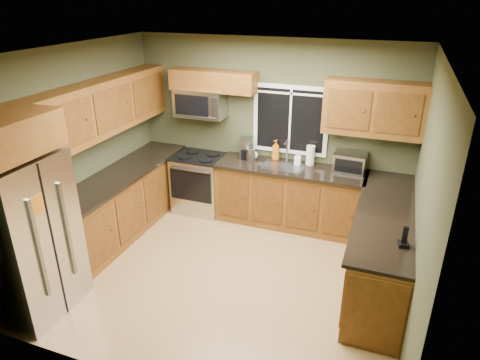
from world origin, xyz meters
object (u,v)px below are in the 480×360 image
Objects in this scene: refrigerator at (26,237)px; cordless_phone at (404,240)px; microwave at (201,103)px; kettle at (251,154)px; coffee_maker at (246,149)px; paper_towel_roll at (310,155)px; soap_bottle_b at (298,158)px; soap_bottle_c at (254,153)px; soap_bottle_a at (276,150)px; toaster_oven at (350,162)px; range at (200,183)px.

refrigerator is 8.04× the size of cordless_phone.
kettle is (0.84, -0.10, -0.68)m from microwave.
paper_towel_roll is (0.98, 0.06, 0.00)m from coffee_maker.
soap_bottle_b is at bearing -159.48° from paper_towel_roll.
kettle is 1.47× the size of soap_bottle_c.
paper_towel_roll reaches higher than soap_bottle_a.
microwave is 3.39× the size of cordless_phone.
kettle reaches higher than soap_bottle_c.
soap_bottle_a is 1.37× the size of cordless_phone.
paper_towel_roll reaches higher than coffee_maker.
coffee_maker reaches higher than toaster_oven.
toaster_oven is (2.27, 0.15, 0.61)m from range.
toaster_oven is at bearing -0.02° from soap_bottle_b.
kettle is at bearing 61.43° from refrigerator.
microwave reaches higher than cordless_phone.
microwave is at bearing 76.66° from refrigerator.
range is at bearing -167.92° from coffee_maker.
cordless_phone reaches higher than range.
coffee_maker is at bearing 177.39° from soap_bottle_c.
soap_bottle_c is at bearing 84.71° from kettle.
kettle reaches higher than soap_bottle_b.
paper_towel_roll is 0.85m from soap_bottle_c.
toaster_oven reaches higher than range.
coffee_maker is at bearing 142.14° from cordless_phone.
range is 2.95× the size of paper_towel_roll.
coffee_maker is 1.36× the size of cordless_phone.
refrigerator reaches higher than soap_bottle_c.
coffee_maker is 0.17m from kettle.
range is at bearing -176.31° from toaster_oven.
toaster_oven is at bearing 4.38° from kettle.
soap_bottle_a is 1.57× the size of soap_bottle_b.
refrigerator is 3.67m from soap_bottle_b.
soap_bottle_c is (0.13, -0.01, -0.06)m from coffee_maker.
paper_towel_roll reaches higher than cordless_phone.
kettle is 0.39m from soap_bottle_a.
cordless_phone is at bearing -30.36° from microwave.
soap_bottle_c is 0.75× the size of cordless_phone.
microwave is (0.69, 2.91, 0.83)m from refrigerator.
paper_towel_roll is at bearing 125.72° from cordless_phone.
soap_bottle_b is at bearing 52.73° from refrigerator.
soap_bottle_a is (1.17, 0.23, 0.62)m from range.
soap_bottle_b is (-0.17, -0.06, -0.05)m from paper_towel_roll.
soap_bottle_b reaches higher than soap_bottle_c.
kettle is 1.10× the size of cordless_phone.
coffee_maker is 0.14m from soap_bottle_c.
toaster_oven is 1.42m from soap_bottle_c.
coffee_maker is at bearing 134.75° from kettle.
soap_bottle_c is 2.82m from cordless_phone.
refrigerator reaches higher than toaster_oven.
microwave is 3.59m from cordless_phone.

